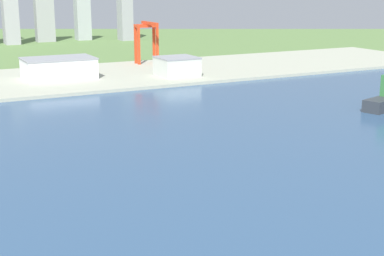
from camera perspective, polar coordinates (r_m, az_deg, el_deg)
The scene contains 6 objects.
ground_plane at distance 281.27m, azimuth -12.35°, elevation -1.65°, with size 2400.00×2400.00×0.00m, color #5A7B41.
water_bay at distance 226.26m, azimuth -8.36°, elevation -5.37°, with size 840.00×360.00×0.15m, color #2D4C70.
industrial_pier at distance 463.46m, azimuth -18.52°, elevation 4.29°, with size 840.00×140.00×2.50m, color #A4A892.
port_crane_red at distance 542.37m, azimuth -4.59°, elevation 9.44°, with size 21.39×35.02×39.79m.
warehouse_main at distance 468.07m, azimuth -13.31°, elevation 5.93°, with size 55.85×36.46×16.65m.
warehouse_annex at distance 468.62m, azimuth -1.54°, elevation 6.26°, with size 31.44×29.87×15.74m.
Camera 1 is at (-66.99, 37.45, 75.43)m, focal length 52.81 mm.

